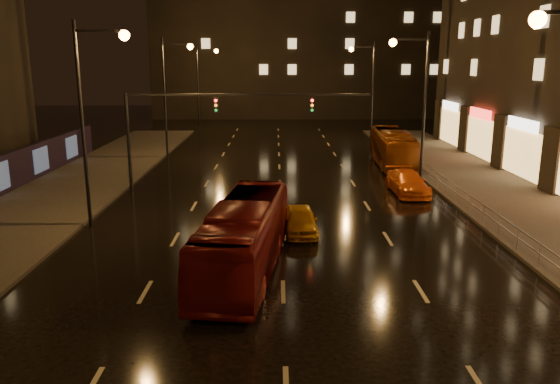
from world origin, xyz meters
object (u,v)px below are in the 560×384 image
(taxi_near, at_px, (300,220))
(bus_curb, at_px, (393,148))
(taxi_far, at_px, (407,183))
(bus_red, at_px, (244,237))

(taxi_near, bearing_deg, bus_curb, 63.81)
(taxi_far, bearing_deg, bus_red, -128.96)
(bus_curb, distance_m, taxi_far, 9.55)
(bus_curb, bearing_deg, taxi_near, -111.47)
(bus_red, distance_m, bus_curb, 24.71)
(taxi_far, bearing_deg, bus_curb, 81.38)
(taxi_near, bearing_deg, bus_red, -117.97)
(bus_red, height_order, taxi_near, bus_red)
(bus_red, xyz_separation_m, taxi_near, (2.42, 4.84, -0.76))
(bus_red, distance_m, taxi_far, 16.03)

